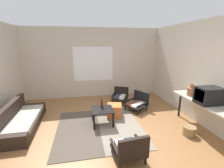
{
  "coord_description": "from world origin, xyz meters",
  "views": [
    {
      "loc": [
        -0.42,
        -3.12,
        2.1
      ],
      "look_at": [
        0.4,
        1.17,
        0.96
      ],
      "focal_mm": 24.88,
      "sensor_mm": 36.0,
      "label": 1
    }
  ],
  "objects_px": {
    "wicker_basket": "(189,131)",
    "glass_bottle": "(102,103)",
    "crt_television": "(209,96)",
    "console_shelf": "(203,104)",
    "coffee_table": "(102,112)",
    "armchair_striped_foreground": "(130,149)",
    "armchair_corner": "(138,102)",
    "ottoman_orange": "(114,111)",
    "clay_vase": "(191,91)",
    "couch": "(20,121)",
    "armchair_by_window": "(120,95)"
  },
  "relations": [
    {
      "from": "armchair_striped_foreground",
      "to": "wicker_basket",
      "type": "relative_size",
      "value": 2.12
    },
    {
      "from": "wicker_basket",
      "to": "armchair_corner",
      "type": "bearing_deg",
      "value": 112.97
    },
    {
      "from": "armchair_by_window",
      "to": "console_shelf",
      "type": "bearing_deg",
      "value": -58.69
    },
    {
      "from": "ottoman_orange",
      "to": "console_shelf",
      "type": "xyz_separation_m",
      "value": [
        1.9,
        -1.17,
        0.52
      ]
    },
    {
      "from": "couch",
      "to": "wicker_basket",
      "type": "bearing_deg",
      "value": -15.36
    },
    {
      "from": "clay_vase",
      "to": "glass_bottle",
      "type": "relative_size",
      "value": 1.15
    },
    {
      "from": "armchair_by_window",
      "to": "armchair_striped_foreground",
      "type": "height_order",
      "value": "armchair_striped_foreground"
    },
    {
      "from": "clay_vase",
      "to": "glass_bottle",
      "type": "distance_m",
      "value": 2.38
    },
    {
      "from": "crt_television",
      "to": "console_shelf",
      "type": "bearing_deg",
      "value": 88.74
    },
    {
      "from": "armchair_corner",
      "to": "clay_vase",
      "type": "distance_m",
      "value": 1.64
    },
    {
      "from": "coffee_table",
      "to": "couch",
      "type": "bearing_deg",
      "value": 174.63
    },
    {
      "from": "coffee_table",
      "to": "armchair_by_window",
      "type": "distance_m",
      "value": 1.79
    },
    {
      "from": "ottoman_orange",
      "to": "glass_bottle",
      "type": "xyz_separation_m",
      "value": [
        -0.39,
        -0.22,
        0.35
      ]
    },
    {
      "from": "armchair_by_window",
      "to": "armchair_corner",
      "type": "relative_size",
      "value": 0.9
    },
    {
      "from": "couch",
      "to": "console_shelf",
      "type": "distance_m",
      "value": 4.53
    },
    {
      "from": "glass_bottle",
      "to": "clay_vase",
      "type": "bearing_deg",
      "value": -12.6
    },
    {
      "from": "armchair_striped_foreground",
      "to": "glass_bottle",
      "type": "relative_size",
      "value": 2.26
    },
    {
      "from": "coffee_table",
      "to": "glass_bottle",
      "type": "xyz_separation_m",
      "value": [
        0.01,
        0.16,
        0.2
      ]
    },
    {
      "from": "couch",
      "to": "wicker_basket",
      "type": "xyz_separation_m",
      "value": [
        4.03,
        -1.11,
        -0.09
      ]
    },
    {
      "from": "coffee_table",
      "to": "console_shelf",
      "type": "distance_m",
      "value": 2.46
    },
    {
      "from": "armchair_striped_foreground",
      "to": "glass_bottle",
      "type": "height_order",
      "value": "glass_bottle"
    },
    {
      "from": "crt_television",
      "to": "clay_vase",
      "type": "bearing_deg",
      "value": 89.69
    },
    {
      "from": "ottoman_orange",
      "to": "clay_vase",
      "type": "relative_size",
      "value": 1.31
    },
    {
      "from": "ottoman_orange",
      "to": "console_shelf",
      "type": "bearing_deg",
      "value": -31.59
    },
    {
      "from": "console_shelf",
      "to": "glass_bottle",
      "type": "relative_size",
      "value": 6.57
    },
    {
      "from": "ottoman_orange",
      "to": "console_shelf",
      "type": "height_order",
      "value": "console_shelf"
    },
    {
      "from": "coffee_table",
      "to": "console_shelf",
      "type": "bearing_deg",
      "value": -18.99
    },
    {
      "from": "couch",
      "to": "wicker_basket",
      "type": "height_order",
      "value": "couch"
    },
    {
      "from": "crt_television",
      "to": "clay_vase",
      "type": "height_order",
      "value": "crt_television"
    },
    {
      "from": "armchair_by_window",
      "to": "wicker_basket",
      "type": "xyz_separation_m",
      "value": [
        1.07,
        -2.47,
        -0.13
      ]
    },
    {
      "from": "clay_vase",
      "to": "wicker_basket",
      "type": "relative_size",
      "value": 1.08
    },
    {
      "from": "wicker_basket",
      "to": "glass_bottle",
      "type": "bearing_deg",
      "value": 151.18
    },
    {
      "from": "ottoman_orange",
      "to": "console_shelf",
      "type": "relative_size",
      "value": 0.23
    },
    {
      "from": "clay_vase",
      "to": "glass_bottle",
      "type": "xyz_separation_m",
      "value": [
        -2.3,
        0.51,
        -0.36
      ]
    },
    {
      "from": "glass_bottle",
      "to": "armchair_striped_foreground",
      "type": "bearing_deg",
      "value": -79.3
    },
    {
      "from": "coffee_table",
      "to": "crt_television",
      "type": "bearing_deg",
      "value": -22.14
    },
    {
      "from": "armchair_by_window",
      "to": "armchair_corner",
      "type": "xyz_separation_m",
      "value": [
        0.38,
        -0.82,
        0.02
      ]
    },
    {
      "from": "ottoman_orange",
      "to": "glass_bottle",
      "type": "relative_size",
      "value": 1.51
    },
    {
      "from": "coffee_table",
      "to": "armchair_striped_foreground",
      "type": "xyz_separation_m",
      "value": [
        0.31,
        -1.46,
        -0.08
      ]
    },
    {
      "from": "couch",
      "to": "ottoman_orange",
      "type": "relative_size",
      "value": 4.67
    },
    {
      "from": "armchair_striped_foreground",
      "to": "clay_vase",
      "type": "distance_m",
      "value": 2.36
    },
    {
      "from": "armchair_corner",
      "to": "coffee_table",
      "type": "bearing_deg",
      "value": -149.77
    },
    {
      "from": "armchair_striped_foreground",
      "to": "armchair_corner",
      "type": "xyz_separation_m",
      "value": [
        0.94,
        2.19,
        -0.01
      ]
    },
    {
      "from": "couch",
      "to": "coffee_table",
      "type": "xyz_separation_m",
      "value": [
        2.08,
        -0.2,
        0.14
      ]
    },
    {
      "from": "console_shelf",
      "to": "glass_bottle",
      "type": "height_order",
      "value": "console_shelf"
    },
    {
      "from": "armchair_by_window",
      "to": "crt_television",
      "type": "bearing_deg",
      "value": -60.23
    },
    {
      "from": "glass_bottle",
      "to": "wicker_basket",
      "type": "distance_m",
      "value": 2.26
    },
    {
      "from": "ottoman_orange",
      "to": "glass_bottle",
      "type": "height_order",
      "value": "glass_bottle"
    },
    {
      "from": "couch",
      "to": "crt_television",
      "type": "xyz_separation_m",
      "value": [
        4.39,
        -1.13,
        0.77
      ]
    },
    {
      "from": "armchair_striped_foreground",
      "to": "wicker_basket",
      "type": "height_order",
      "value": "armchair_striped_foreground"
    }
  ]
}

